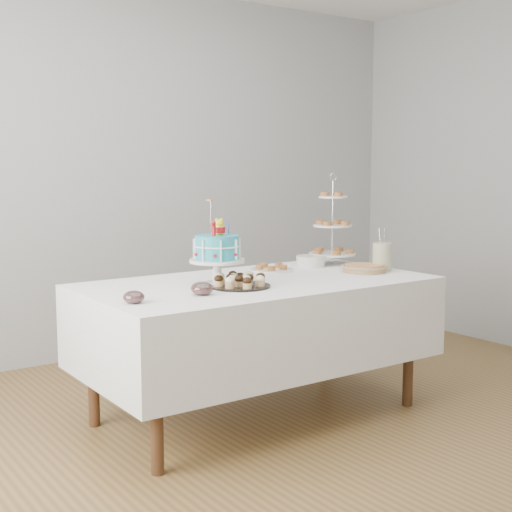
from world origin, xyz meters
TOP-DOWN VIEW (x-y plane):
  - floor at (0.00, 0.00)m, footprint 5.00×5.00m
  - walls at (0.00, 0.00)m, footprint 5.04×4.04m
  - table at (0.00, 0.30)m, footprint 1.92×1.02m
  - birthday_cake at (-0.26, 0.31)m, footprint 0.30×0.30m
  - cupcake_tray at (-0.19, 0.19)m, footprint 0.32×0.32m
  - pie at (0.71, 0.20)m, footprint 0.27×0.27m
  - tiered_stand at (0.79, 0.58)m, footprint 0.30×0.30m
  - plate_stack at (0.59, 0.55)m, footprint 0.18×0.18m
  - pastry_plate at (0.28, 0.55)m, footprint 0.26×0.26m
  - jam_bowl_a at (-0.84, 0.10)m, footprint 0.10×0.10m
  - jam_bowl_b at (-0.47, 0.10)m, footprint 0.11×0.11m
  - utensil_pitcher at (0.84, 0.18)m, footprint 0.12×0.11m

SIDE VIEW (x-z plane):
  - floor at x=0.00m, z-range 0.00..0.00m
  - table at x=0.00m, z-range 0.16..0.93m
  - pastry_plate at x=0.28m, z-range 0.77..0.81m
  - pie at x=0.71m, z-range 0.77..0.82m
  - jam_bowl_a at x=-0.84m, z-range 0.77..0.83m
  - jam_bowl_b at x=-0.47m, z-range 0.77..0.84m
  - plate_stack at x=0.59m, z-range 0.77..0.84m
  - cupcake_tray at x=-0.19m, z-range 0.77..0.84m
  - utensil_pitcher at x=0.84m, z-range 0.73..0.99m
  - birthday_cake at x=-0.26m, z-range 0.67..1.12m
  - tiered_stand at x=0.79m, z-range 0.72..1.31m
  - walls at x=0.00m, z-range 0.00..2.70m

